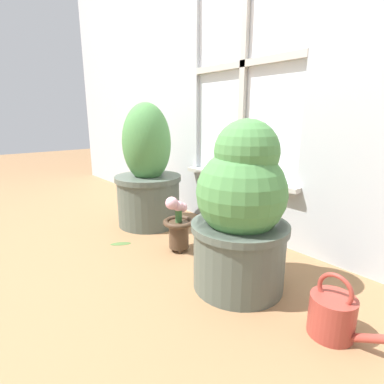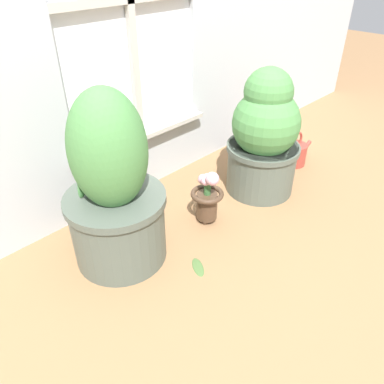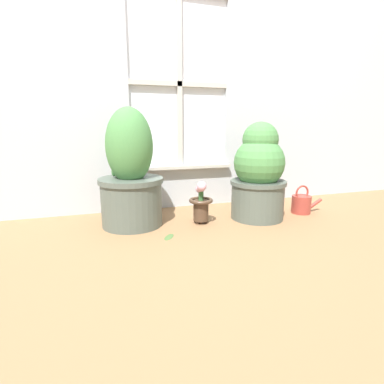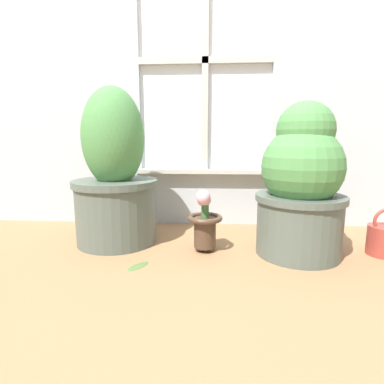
{
  "view_description": "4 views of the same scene",
  "coord_description": "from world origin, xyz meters",
  "views": [
    {
      "loc": [
        1.13,
        -0.68,
        0.66
      ],
      "look_at": [
        0.04,
        0.22,
        0.3
      ],
      "focal_mm": 28.0,
      "sensor_mm": 36.0,
      "label": 1
    },
    {
      "loc": [
        -1.06,
        -0.8,
        1.13
      ],
      "look_at": [
        -0.04,
        0.21,
        0.17
      ],
      "focal_mm": 35.0,
      "sensor_mm": 36.0,
      "label": 2
    },
    {
      "loc": [
        -0.61,
        -1.62,
        0.62
      ],
      "look_at": [
        -0.04,
        0.2,
        0.2
      ],
      "focal_mm": 28.0,
      "sensor_mm": 36.0,
      "label": 3
    },
    {
      "loc": [
        0.04,
        -1.13,
        0.49
      ],
      "look_at": [
        -0.04,
        0.15,
        0.27
      ],
      "focal_mm": 28.0,
      "sensor_mm": 36.0,
      "label": 4
    }
  ],
  "objects": [
    {
      "name": "fallen_leaf",
      "position": [
        -0.25,
        -0.03,
        0.0
      ],
      "size": [
        0.09,
        0.12,
        0.01
      ],
      "color": "#476633",
      "rests_on": "ground_plane"
    },
    {
      "name": "flower_vase",
      "position": [
        0.01,
        0.16,
        0.14
      ],
      "size": [
        0.16,
        0.16,
        0.28
      ],
      "color": "#473323",
      "rests_on": "ground_plane"
    },
    {
      "name": "watering_can",
      "position": [
        0.79,
        0.16,
        0.07
      ],
      "size": [
        0.25,
        0.14,
        0.21
      ],
      "color": "#99382D",
      "rests_on": "ground_plane"
    },
    {
      "name": "ground_plane",
      "position": [
        0.0,
        0.0,
        0.0
      ],
      "size": [
        10.0,
        10.0,
        0.0
      ],
      "primitive_type": "plane",
      "color": "olive"
    },
    {
      "name": "potted_plant_right",
      "position": [
        0.42,
        0.15,
        0.31
      ],
      "size": [
        0.37,
        0.37,
        0.65
      ],
      "color": "#4C564C",
      "rests_on": "ground_plane"
    },
    {
      "name": "potted_plant_left",
      "position": [
        -0.42,
        0.26,
        0.32
      ],
      "size": [
        0.4,
        0.4,
        0.74
      ],
      "color": "#4C564C",
      "rests_on": "ground_plane"
    }
  ]
}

